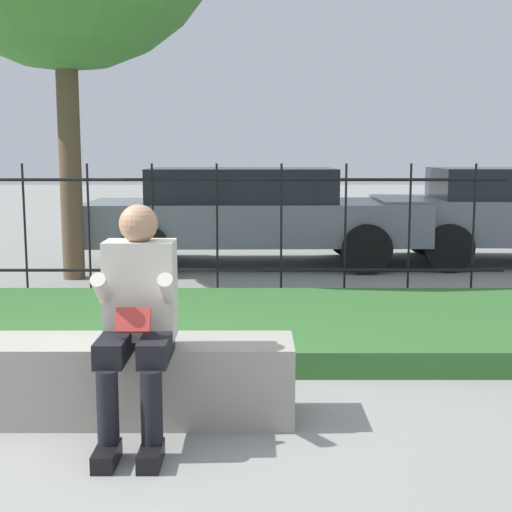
# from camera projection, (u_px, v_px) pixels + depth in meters

# --- Properties ---
(ground_plane) EXTENTS (60.00, 60.00, 0.00)m
(ground_plane) POSITION_uv_depth(u_px,v_px,m) (70.00, 418.00, 4.17)
(ground_plane) COLOR gray
(stone_bench) EXTENTS (3.00, 0.46, 0.47)m
(stone_bench) POSITION_uv_depth(u_px,v_px,m) (37.00, 384.00, 4.14)
(stone_bench) COLOR gray
(stone_bench) RESTS_ON ground_plane
(person_seated_reader) EXTENTS (0.42, 0.73, 1.27)m
(person_seated_reader) POSITION_uv_depth(u_px,v_px,m) (139.00, 312.00, 3.81)
(person_seated_reader) COLOR black
(person_seated_reader) RESTS_ON ground_plane
(grass_berm) EXTENTS (9.52, 2.35, 0.19)m
(grass_berm) POSITION_uv_depth(u_px,v_px,m) (127.00, 325.00, 6.02)
(grass_berm) COLOR #33662D
(grass_berm) RESTS_ON ground_plane
(iron_fence) EXTENTS (7.52, 0.03, 1.43)m
(iron_fence) POSITION_uv_depth(u_px,v_px,m) (154.00, 227.00, 7.59)
(iron_fence) COLOR black
(iron_fence) RESTS_ON ground_plane
(car_parked_center) EXTENTS (4.57, 1.89, 1.33)m
(car_parked_center) POSITION_uv_depth(u_px,v_px,m) (253.00, 213.00, 9.77)
(car_parked_center) COLOR slate
(car_parked_center) RESTS_ON ground_plane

